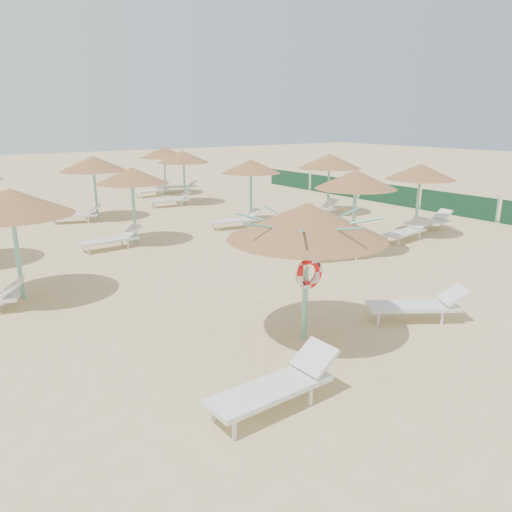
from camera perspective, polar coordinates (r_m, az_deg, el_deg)
ground at (r=10.36m, az=6.24°, el=-9.00°), size 120.00×120.00×0.00m
main_palapa at (r=9.50m, az=5.87°, el=3.93°), size 3.06×3.06×2.74m
lounger_main_a at (r=7.82m, az=2.53°, el=-14.45°), size 2.19×0.73×0.79m
lounger_main_b at (r=11.46m, az=18.17°, el=-5.29°), size 2.10×1.66×0.76m
palapa_field at (r=20.07m, az=-9.53°, el=9.68°), size 19.30×18.17×2.72m
windbreak_fence at (r=26.73m, az=14.85°, el=6.86°), size 0.08×19.84×1.10m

